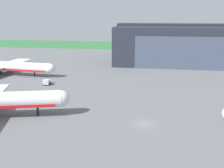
# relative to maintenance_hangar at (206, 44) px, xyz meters

# --- Properties ---
(ground_plane) EXTENTS (440.00, 440.00, 0.00)m
(ground_plane) POSITION_rel_maintenance_hangar_xyz_m (-26.57, -89.91, -9.51)
(ground_plane) COLOR slate
(grass_field_strip) EXTENTS (440.00, 56.00, 0.08)m
(grass_field_strip) POSITION_rel_maintenance_hangar_xyz_m (-26.57, 74.19, -9.47)
(grass_field_strip) COLOR #33723B
(grass_field_strip) RESTS_ON ground_plane
(maintenance_hangar) EXTENTS (91.24, 42.25, 19.94)m
(maintenance_hangar) POSITION_rel_maintenance_hangar_xyz_m (0.00, 0.00, 0.00)
(maintenance_hangar) COLOR #232833
(maintenance_hangar) RESTS_ON ground_plane
(airliner_far_left) EXTENTS (48.71, 41.24, 12.35)m
(airliner_far_left) POSITION_rel_maintenance_hangar_xyz_m (-88.95, -44.36, -5.89)
(airliner_far_left) COLOR silver
(airliner_far_left) RESTS_ON ground_plane
(ops_van) EXTENTS (3.11, 4.58, 2.11)m
(ops_van) POSITION_rel_maintenance_hangar_xyz_m (-63.55, -57.75, -8.47)
(ops_van) COLOR silver
(ops_van) RESTS_ON ground_plane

